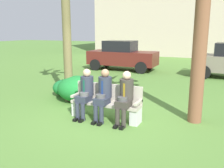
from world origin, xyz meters
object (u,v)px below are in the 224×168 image
(seated_man_middle, at_px, (103,92))
(shrub_near_bench, at_px, (78,89))
(seated_man_left, at_px, (85,91))
(seated_man_right, at_px, (125,95))
(park_bench, at_px, (107,103))
(parked_car_near, at_px, (122,55))
(shrub_mid_lawn, at_px, (66,88))

(seated_man_middle, distance_m, shrub_near_bench, 1.95)
(seated_man_left, bearing_deg, seated_man_right, 0.09)
(seated_man_left, bearing_deg, shrub_near_bench, 130.16)
(park_bench, distance_m, shrub_near_bench, 1.87)
(park_bench, height_order, seated_man_left, seated_man_left)
(seated_man_middle, bearing_deg, shrub_near_bench, 142.28)
(seated_man_right, height_order, shrub_near_bench, seated_man_right)
(seated_man_left, height_order, parked_car_near, parked_car_near)
(seated_man_left, distance_m, shrub_mid_lawn, 2.39)
(seated_man_left, height_order, shrub_mid_lawn, seated_man_left)
(shrub_mid_lawn, bearing_deg, park_bench, -32.32)
(seated_man_right, distance_m, shrub_mid_lawn, 3.29)
(seated_man_right, distance_m, parked_car_near, 8.35)
(seated_man_middle, xyz_separation_m, seated_man_right, (0.59, -0.00, -0.01))
(seated_man_middle, distance_m, parked_car_near, 8.14)
(park_bench, xyz_separation_m, seated_man_middle, (-0.02, -0.13, 0.31))
(parked_car_near, bearing_deg, shrub_near_bench, -80.22)
(seated_man_middle, xyz_separation_m, shrub_mid_lawn, (-2.27, 1.58, -0.44))
(seated_man_right, xyz_separation_m, shrub_near_bench, (-2.11, 1.18, -0.31))
(shrub_mid_lawn, bearing_deg, seated_man_middle, -34.82)
(seated_man_left, height_order, seated_man_middle, seated_man_middle)
(seated_man_middle, height_order, shrub_mid_lawn, seated_man_middle)
(seated_man_middle, bearing_deg, seated_man_left, -179.67)
(park_bench, relative_size, seated_man_left, 1.44)
(park_bench, relative_size, shrub_mid_lawn, 2.00)
(parked_car_near, bearing_deg, seated_man_right, -67.23)
(park_bench, height_order, shrub_mid_lawn, park_bench)
(shrub_near_bench, xyz_separation_m, shrub_mid_lawn, (-0.74, 0.40, -0.13))
(park_bench, bearing_deg, seated_man_right, -13.06)
(park_bench, distance_m, seated_man_left, 0.63)
(park_bench, relative_size, seated_man_right, 1.43)
(shrub_mid_lawn, height_order, parked_car_near, parked_car_near)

